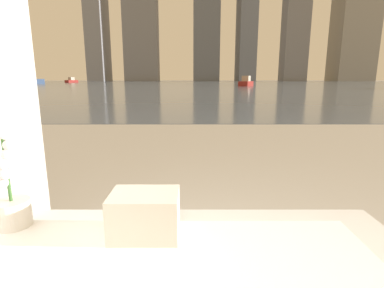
{
  "coord_description": "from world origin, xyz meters",
  "views": [
    {
      "loc": [
        0.09,
        -0.24,
        1.1
      ],
      "look_at": [
        0.09,
        2.17,
        0.57
      ],
      "focal_mm": 28.0,
      "sensor_mm": 36.0,
      "label": 1
    }
  ],
  "objects": [
    {
      "name": "potted_orchid",
      "position": [
        -0.61,
        0.84,
        0.64
      ],
      "size": [
        0.13,
        0.13,
        0.38
      ],
      "color": "silver",
      "rests_on": "bathtub"
    },
    {
      "name": "harbor_boat_0",
      "position": [
        -28.39,
        53.63,
        0.38
      ],
      "size": [
        1.77,
        2.98,
        1.06
      ],
      "color": "#2D2D33",
      "rests_on": "harbor_water"
    },
    {
      "name": "skyline_tower_2",
      "position": [
        5.48,
        118.0,
        28.27
      ],
      "size": [
        9.71,
        8.41,
        56.53
      ],
      "color": "slate",
      "rests_on": "ground_plane"
    },
    {
      "name": "harbor_water",
      "position": [
        0.0,
        62.0,
        0.01
      ],
      "size": [
        180.0,
        110.0,
        0.01
      ],
      "color": "slate",
      "rests_on": "ground_plane"
    },
    {
      "name": "harbor_boat_4",
      "position": [
        -30.91,
        78.31,
        0.49
      ],
      "size": [
        2.33,
        3.82,
        1.36
      ],
      "color": "maroon",
      "rests_on": "harbor_water"
    },
    {
      "name": "skyline_tower_1",
      "position": [
        -19.0,
        118.0,
        17.96
      ],
      "size": [
        12.68,
        6.97,
        35.93
      ],
      "color": "slate",
      "rests_on": "ground_plane"
    },
    {
      "name": "harbor_boat_5",
      "position": [
        7.79,
        43.18,
        0.52
      ],
      "size": [
        2.73,
        4.05,
        1.44
      ],
      "color": "maroon",
      "rests_on": "harbor_water"
    },
    {
      "name": "harbor_boat_3",
      "position": [
        -31.97,
        59.81,
        0.73
      ],
      "size": [
        4.4,
        5.64,
        2.04
      ],
      "color": "navy",
      "rests_on": "harbor_water"
    },
    {
      "name": "towel_stack",
      "position": [
        -0.08,
        0.78,
        0.62
      ],
      "size": [
        0.25,
        0.19,
        0.16
      ],
      "color": "silver",
      "rests_on": "bathtub"
    }
  ]
}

